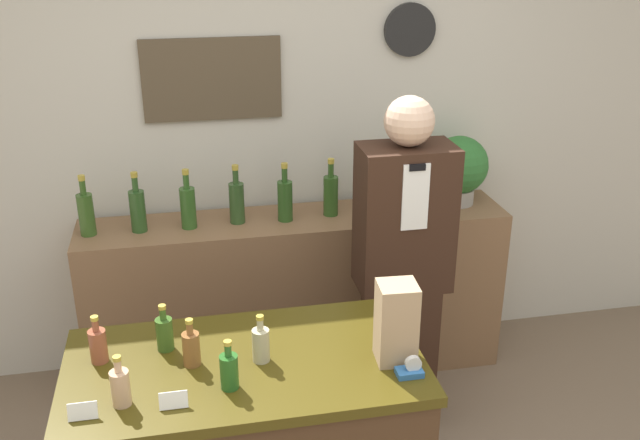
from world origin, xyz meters
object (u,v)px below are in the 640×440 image
(shopkeeper, at_px, (402,274))
(paper_bag, at_px, (396,323))
(potted_plant, at_px, (459,168))
(tape_dispenser, at_px, (411,369))

(shopkeeper, xyz_separation_m, paper_bag, (-0.27, -0.76, 0.22))
(shopkeeper, relative_size, potted_plant, 4.45)
(potted_plant, distance_m, tape_dispenser, 1.65)
(shopkeeper, distance_m, tape_dispenser, 0.91)
(paper_bag, distance_m, tape_dispenser, 0.16)
(potted_plant, relative_size, paper_bag, 1.26)
(tape_dispenser, bearing_deg, paper_bag, 103.11)
(shopkeeper, height_order, tape_dispenser, shopkeeper)
(shopkeeper, distance_m, potted_plant, 0.82)
(paper_bag, bearing_deg, shopkeeper, 70.48)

